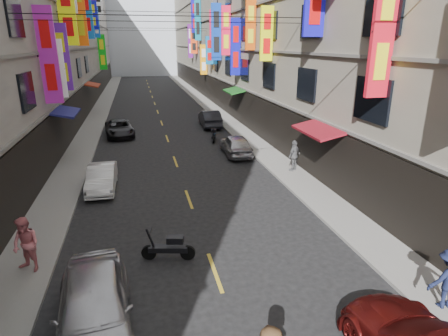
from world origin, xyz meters
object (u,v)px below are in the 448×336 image
scooter_crossing (169,248)px  car_right_far (210,118)px  car_left_far (119,128)px  pedestrian_lfar (26,245)px  car_left_near (94,308)px  pedestrian_rfar (294,156)px  car_left_mid (102,178)px  car_right_mid (236,145)px  scooter_far_right (214,135)px  pedestrian_rnear (448,279)px

scooter_crossing → car_right_far: size_ratio=0.41×
car_left_far → car_right_far: (7.53, 1.89, 0.10)m
scooter_crossing → pedestrian_lfar: size_ratio=0.99×
car_left_near → pedestrian_rfar: pedestrian_rfar is taller
car_left_mid → car_right_mid: bearing=29.5°
scooter_far_right → car_right_far: 5.08m
pedestrian_lfar → pedestrian_rfar: size_ratio=1.02×
pedestrian_rfar → car_left_near: bearing=12.8°
pedestrian_rfar → car_left_far: bearing=-83.0°
pedestrian_lfar → car_right_far: bearing=98.8°
scooter_crossing → scooter_far_right: (4.65, 15.40, 0.00)m
car_left_near → car_left_mid: bearing=88.6°
car_left_far → car_right_far: 7.77m
car_right_far → pedestrian_rnear: pedestrian_rnear is taller
car_right_far → pedestrian_rfar: size_ratio=2.48×
scooter_crossing → car_left_mid: bearing=34.2°
scooter_crossing → car_left_mid: car_left_mid is taller
scooter_far_right → car_left_mid: (-7.32, -8.27, 0.17)m
scooter_crossing → car_left_far: size_ratio=0.40×
scooter_crossing → pedestrian_lfar: pedestrian_lfar is taller
car_left_near → pedestrian_lfar: 3.90m
car_right_far → pedestrian_lfar: pedestrian_lfar is taller
car_left_mid → car_right_mid: (8.00, 4.42, 0.06)m
pedestrian_rnear → pedestrian_rfar: bearing=-91.3°
car_left_near → pedestrian_lfar: (-2.26, 3.17, 0.24)m
car_left_far → pedestrian_rfar: (9.79, -11.16, 0.38)m
car_left_near → car_left_mid: car_left_near is taller
scooter_far_right → pedestrian_rnear: bearing=110.0°
scooter_crossing → pedestrian_rfar: pedestrian_rfar is taller
car_left_mid → pedestrian_rnear: 14.91m
scooter_far_right → car_right_mid: size_ratio=0.45×
scooter_far_right → car_left_near: 19.60m
scooter_crossing → pedestrian_rfar: bearing=-32.1°
scooter_far_right → pedestrian_rnear: pedestrian_rnear is taller
car_right_far → pedestrian_rnear: size_ratio=2.54×
car_left_mid → pedestrian_lfar: pedestrian_lfar is taller
pedestrian_rnear → car_left_far: bearing=-66.4°
scooter_far_right → car_right_far: (0.68, 5.03, 0.27)m
car_right_far → pedestrian_rnear: bearing=95.8°
car_right_mid → pedestrian_rnear: 15.83m
car_left_near → scooter_crossing: bearing=50.6°
scooter_crossing → car_left_far: 18.67m
car_right_mid → car_left_near: bearing=64.5°
scooter_crossing → car_left_far: bearing=20.4°
scooter_crossing → pedestrian_lfar: bearing=101.5°
car_left_near → pedestrian_lfar: pedestrian_lfar is taller
car_right_far → pedestrian_lfar: size_ratio=2.42×
car_left_mid → pedestrian_rfar: (10.26, 0.25, 0.38)m
car_left_far → pedestrian_rfar: bearing=-55.3°
scooter_far_right → pedestrian_rfar: (2.94, -8.01, 0.55)m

